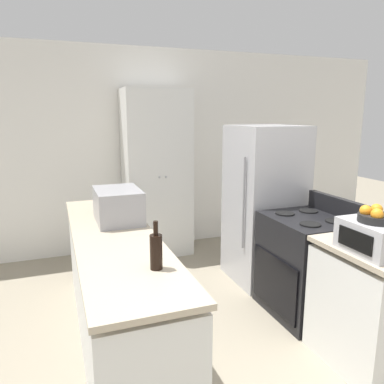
{
  "coord_description": "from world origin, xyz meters",
  "views": [
    {
      "loc": [
        -1.21,
        -1.4,
        1.78
      ],
      "look_at": [
        0.0,
        1.87,
        1.05
      ],
      "focal_mm": 35.0,
      "sensor_mm": 36.0,
      "label": 1
    }
  ],
  "objects_px": {
    "stove": "(306,265)",
    "wine_bottle": "(156,251)",
    "microwave": "(118,205)",
    "fruit_bowl": "(375,216)",
    "refrigerator": "(264,204)",
    "toaster_oven": "(373,237)",
    "pantry_cabinet": "(157,174)"
  },
  "relations": [
    {
      "from": "stove",
      "to": "wine_bottle",
      "type": "height_order",
      "value": "wine_bottle"
    },
    {
      "from": "microwave",
      "to": "fruit_bowl",
      "type": "distance_m",
      "value": 1.94
    },
    {
      "from": "refrigerator",
      "to": "fruit_bowl",
      "type": "height_order",
      "value": "refrigerator"
    },
    {
      "from": "refrigerator",
      "to": "microwave",
      "type": "xyz_separation_m",
      "value": [
        -1.59,
        -0.3,
        0.2
      ]
    },
    {
      "from": "refrigerator",
      "to": "wine_bottle",
      "type": "height_order",
      "value": "refrigerator"
    },
    {
      "from": "wine_bottle",
      "to": "microwave",
      "type": "bearing_deg",
      "value": 92.24
    },
    {
      "from": "stove",
      "to": "refrigerator",
      "type": "height_order",
      "value": "refrigerator"
    },
    {
      "from": "wine_bottle",
      "to": "toaster_oven",
      "type": "height_order",
      "value": "wine_bottle"
    },
    {
      "from": "stove",
      "to": "fruit_bowl",
      "type": "relative_size",
      "value": 4.64
    },
    {
      "from": "fruit_bowl",
      "to": "refrigerator",
      "type": "bearing_deg",
      "value": 84.38
    },
    {
      "from": "pantry_cabinet",
      "to": "toaster_oven",
      "type": "relative_size",
      "value": 5.14
    },
    {
      "from": "fruit_bowl",
      "to": "microwave",
      "type": "bearing_deg",
      "value": 137.85
    },
    {
      "from": "refrigerator",
      "to": "fruit_bowl",
      "type": "relative_size",
      "value": 7.35
    },
    {
      "from": "pantry_cabinet",
      "to": "wine_bottle",
      "type": "bearing_deg",
      "value": -105.18
    },
    {
      "from": "microwave",
      "to": "toaster_oven",
      "type": "height_order",
      "value": "microwave"
    },
    {
      "from": "wine_bottle",
      "to": "pantry_cabinet",
      "type": "bearing_deg",
      "value": 74.82
    },
    {
      "from": "refrigerator",
      "to": "fruit_bowl",
      "type": "distance_m",
      "value": 1.64
    },
    {
      "from": "stove",
      "to": "fruit_bowl",
      "type": "height_order",
      "value": "fruit_bowl"
    },
    {
      "from": "stove",
      "to": "wine_bottle",
      "type": "distance_m",
      "value": 1.74
    },
    {
      "from": "fruit_bowl",
      "to": "pantry_cabinet",
      "type": "bearing_deg",
      "value": 104.47
    },
    {
      "from": "pantry_cabinet",
      "to": "toaster_oven",
      "type": "distance_m",
      "value": 2.84
    },
    {
      "from": "wine_bottle",
      "to": "fruit_bowl",
      "type": "height_order",
      "value": "fruit_bowl"
    },
    {
      "from": "stove",
      "to": "refrigerator",
      "type": "bearing_deg",
      "value": 88.96
    },
    {
      "from": "pantry_cabinet",
      "to": "wine_bottle",
      "type": "xyz_separation_m",
      "value": [
        -0.68,
        -2.52,
        -0.04
      ]
    },
    {
      "from": "fruit_bowl",
      "to": "wine_bottle",
      "type": "bearing_deg",
      "value": 170.56
    },
    {
      "from": "wine_bottle",
      "to": "toaster_oven",
      "type": "xyz_separation_m",
      "value": [
        1.39,
        -0.23,
        -0.01
      ]
    },
    {
      "from": "stove",
      "to": "wine_bottle",
      "type": "xyz_separation_m",
      "value": [
        -1.54,
        -0.6,
        0.55
      ]
    },
    {
      "from": "refrigerator",
      "to": "stove",
      "type": "bearing_deg",
      "value": -91.04
    },
    {
      "from": "pantry_cabinet",
      "to": "toaster_oven",
      "type": "height_order",
      "value": "pantry_cabinet"
    },
    {
      "from": "wine_bottle",
      "to": "refrigerator",
      "type": "bearing_deg",
      "value": 41.43
    },
    {
      "from": "wine_bottle",
      "to": "fruit_bowl",
      "type": "relative_size",
      "value": 1.28
    },
    {
      "from": "toaster_oven",
      "to": "stove",
      "type": "bearing_deg",
      "value": 80.1
    }
  ]
}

